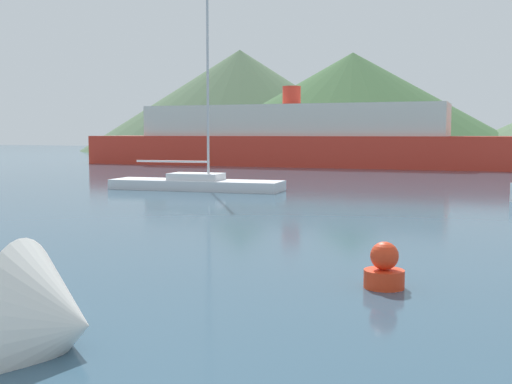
% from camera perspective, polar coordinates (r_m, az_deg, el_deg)
% --- Properties ---
extents(sailboat_inner, '(8.75, 2.66, 10.25)m').
position_cam_1_polar(sailboat_inner, '(31.79, -5.33, 0.87)').
color(sailboat_inner, silver).
rests_on(sailboat_inner, ground_plane).
extents(ferry_distant, '(37.08, 6.34, 6.79)m').
position_cam_1_polar(ferry_distant, '(55.37, 3.17, 4.71)').
color(ferry_distant, red).
rests_on(ferry_distant, ground_plane).
extents(buoy_marker, '(0.73, 0.73, 0.84)m').
position_cam_1_polar(buoy_marker, '(11.83, 11.33, -6.72)').
color(buoy_marker, red).
rests_on(buoy_marker, ground_plane).
extents(hill_west, '(51.68, 51.68, 16.47)m').
position_cam_1_polar(hill_west, '(107.13, -1.45, 8.16)').
color(hill_west, '#4C6647').
rests_on(hill_west, ground_plane).
extents(hill_central, '(48.48, 48.48, 13.74)m').
position_cam_1_polar(hill_central, '(89.46, 8.56, 7.80)').
color(hill_central, '#3D6038').
rests_on(hill_central, ground_plane).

